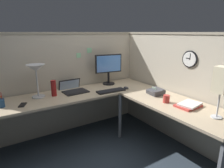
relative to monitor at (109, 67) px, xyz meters
The scene contains 19 objects.
ground_plane 1.23m from the monitor, 111.77° to the right, with size 6.80×6.80×0.00m, color #2D3842.
cubicle_wall_back 0.70m from the monitor, 159.47° to the left, with size 2.57×0.12×1.58m.
cubicle_wall_right 1.12m from the monitor, 55.73° to the right, with size 0.12×2.37×1.58m.
desk 0.89m from the monitor, 120.29° to the right, with size 2.35×2.15×0.73m.
monitor is the anchor object (origin of this frame).
laptop 0.71m from the monitor, behind, with size 0.36×0.40×0.22m.
keyboard 0.51m from the monitor, 117.00° to the right, with size 0.43×0.14×0.02m, color black.
computer_mouse 0.48m from the monitor, 78.65° to the right, with size 0.06×0.10×0.03m, color #232326.
desk_lamp_dome 1.16m from the monitor, behind, with size 0.24×0.24×0.44m.
pen_cup 1.63m from the monitor, behind, with size 0.08×0.08×0.18m.
cell_phone 1.44m from the monitor, 168.76° to the right, with size 0.07×0.14×0.01m, color black.
thermos_flask 0.98m from the monitor, behind, with size 0.07×0.07×0.22m, color maroon.
office_phone 0.91m from the monitor, 72.49° to the right, with size 0.21×0.23×0.11m.
book_stack 1.43m from the monitor, 79.39° to the right, with size 0.30×0.23×0.04m.
desk_lamp_paper 1.74m from the monitor, 82.01° to the right, with size 0.13×0.13×0.53m.
coffee_mug 1.17m from the monitor, 82.86° to the right, with size 0.08×0.08×0.10m, color #B2332D.
wall_clock 1.27m from the monitor, 63.26° to the right, with size 0.04×0.22×0.22m.
pinned_note_leftmost 0.52m from the monitor, 158.05° to the left, with size 0.07×0.00×0.08m, color #8CCC99.
pinned_note_middle 0.41m from the monitor, 145.05° to the left, with size 0.08×0.00×0.08m, color #8CCC99.
Camera 1 is at (-1.39, -2.04, 1.58)m, focal length 30.88 mm.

